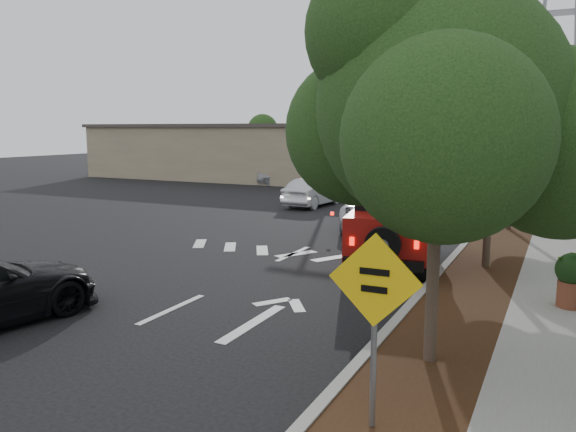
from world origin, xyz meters
The scene contains 17 objects.
ground centered at (0.00, 0.00, 0.00)m, with size 120.00×120.00×0.00m, color black.
curb centered at (4.60, 12.00, 0.07)m, with size 0.20×70.00×0.15m, color #9E9B93.
planting_strip centered at (5.60, 12.00, 0.06)m, with size 1.80×70.00×0.12m, color black.
sidewalk centered at (7.50, 12.00, 0.06)m, with size 2.00×70.00×0.12m, color gray.
commercial_building centered at (-16.00, 30.00, 2.00)m, with size 22.00×12.00×4.00m, color gray.
transmission_tower centered at (6.00, 48.00, 0.00)m, with size 7.00×4.00×28.00m, color slate, non-canonical shape.
street_tree_near centered at (5.60, -0.50, 0.00)m, with size 3.80×3.80×5.92m, color black, non-canonical shape.
street_tree_mid centered at (5.60, 6.50, 0.00)m, with size 3.20×3.20×5.32m, color black, non-canonical shape.
street_tree_far centered at (5.60, 13.00, 0.00)m, with size 3.40×3.40×5.62m, color black, non-canonical shape.
light_pole_a centered at (-6.50, 26.00, 0.00)m, with size 2.00×0.22×9.00m, color slate, non-canonical shape.
light_pole_b centered at (-7.50, 38.00, 0.00)m, with size 2.00×0.22×9.00m, color slate, non-canonical shape.
red_jeep centered at (3.11, 6.05, 1.21)m, with size 2.78×4.85×2.39m.
silver_suv_ahead centered at (0.85, 11.66, 0.78)m, with size 2.60×5.64×1.57m, color #B0B2B9.
silver_sedan_oncoming centered at (-3.80, 16.28, 0.69)m, with size 1.46×4.17×1.37m, color #B8BAC1.
parked_suv centered at (-9.81, 25.02, 0.65)m, with size 1.53×3.79×1.29m, color #B4B6BD.
speed_hump_sign centered at (5.40, -2.93, 1.72)m, with size 1.17×0.10×2.48m.
terracotta_planter centered at (7.66, 3.55, 0.83)m, with size 0.70×0.70×1.22m.
Camera 1 is at (7.37, -9.29, 3.84)m, focal length 35.00 mm.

